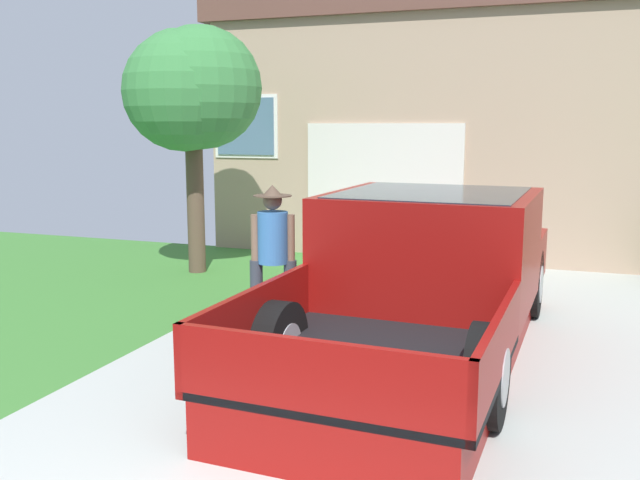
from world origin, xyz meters
The scene contains 5 objects.
pickup_truck centered at (0.14, 4.46, 0.71)m, with size 2.22×5.35×1.58m.
person_with_hat centered at (-1.50, 4.27, 0.95)m, with size 0.48×0.41×1.63m.
handbag centered at (-1.26, 3.99, 0.14)m, with size 0.40×0.15×0.46m.
house_with_garage centered at (0.02, 11.91, 2.54)m, with size 9.83×6.27×5.01m.
front_yard_tree centered at (-3.84, 6.65, 2.78)m, with size 1.97×1.94×3.69m.
Camera 1 is at (1.45, -2.40, 2.26)m, focal length 38.79 mm.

